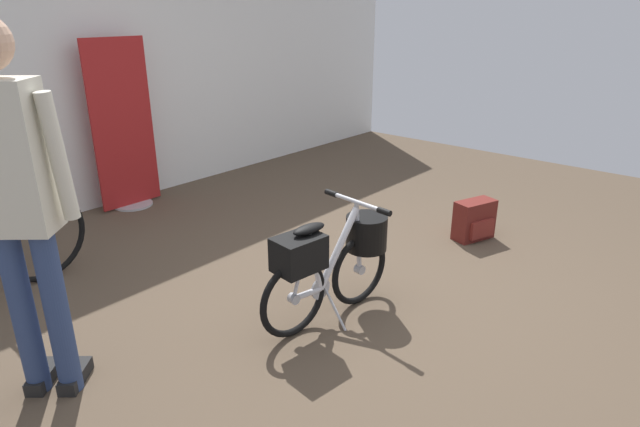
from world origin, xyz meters
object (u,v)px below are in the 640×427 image
Objects in this scene: visitor_near_wall at (15,194)px; backpack_on_floor at (475,220)px; folding_bike_foreground at (334,258)px; floor_banner_stand at (124,135)px.

backpack_on_floor is at bearing -13.38° from visitor_near_wall.
folding_bike_foreground is at bearing 175.74° from backpack_on_floor.
floor_banner_stand is at bearing 51.07° from visitor_near_wall.
folding_bike_foreground is at bearing -95.29° from floor_banner_stand.
floor_banner_stand is 1.53× the size of folding_bike_foreground.
backpack_on_floor is (3.12, -0.74, -0.88)m from visitor_near_wall.
floor_banner_stand is 2.73m from visitor_near_wall.
floor_banner_stand is 2.75m from folding_bike_foreground.
visitor_near_wall is at bearing 156.94° from folding_bike_foreground.
floor_banner_stand reaches higher than folding_bike_foreground.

